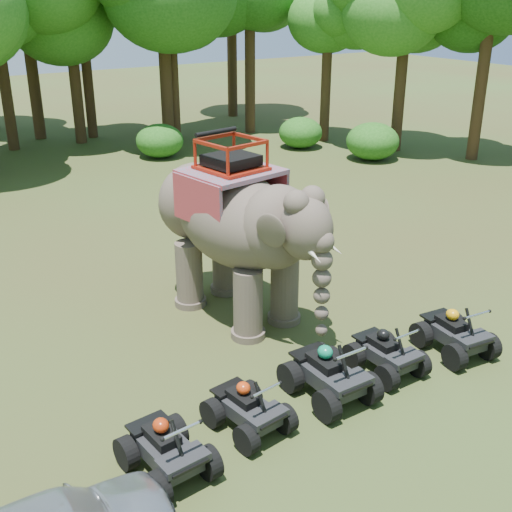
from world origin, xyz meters
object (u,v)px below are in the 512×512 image
object	(u,v)px
elephant	(235,229)
atv_1	(248,402)
atv_2	(330,368)
atv_0	(166,442)
atv_3	(387,347)
atv_4	(456,328)

from	to	relation	value
elephant	atv_1	bearing A→B (deg)	-127.76
elephant	atv_2	distance (m)	4.45
elephant	atv_0	size ratio (longest dim) A/B	3.27
atv_0	atv_2	world-z (taller)	atv_2
atv_0	atv_1	bearing A→B (deg)	2.60
atv_1	atv_3	xyz separation A→B (m)	(3.53, 0.02, 0.01)
atv_1	atv_2	distance (m)	1.91
atv_0	atv_1	xyz separation A→B (m)	(1.78, 0.23, -0.04)
atv_2	atv_3	size ratio (longest dim) A/B	1.15
atv_0	atv_2	bearing A→B (deg)	-1.66
atv_2	atv_3	distance (m)	1.62
elephant	atv_3	distance (m)	4.59
atv_4	atv_3	bearing A→B (deg)	177.83
atv_1	atv_3	distance (m)	3.53
elephant	atv_3	xyz separation A→B (m)	(1.25, -4.08, -1.69)
atv_3	elephant	bearing A→B (deg)	107.02
atv_4	atv_2	bearing A→B (deg)	-177.41
atv_1	elephant	bearing A→B (deg)	53.97
elephant	atv_0	world-z (taller)	elephant
atv_3	atv_4	bearing A→B (deg)	-8.53
elephant	atv_0	distance (m)	6.16
atv_0	atv_3	bearing A→B (deg)	-2.07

